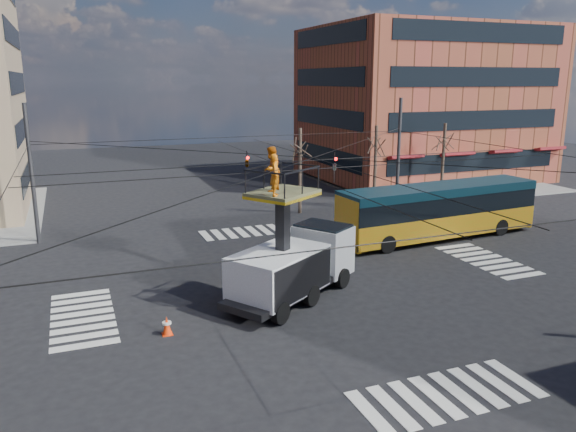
% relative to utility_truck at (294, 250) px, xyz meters
% --- Properties ---
extents(ground, '(120.00, 120.00, 0.00)m').
position_rel_utility_truck_xyz_m(ground, '(1.35, 1.02, -2.12)').
color(ground, black).
rests_on(ground, ground).
extents(sidewalk_ne, '(18.00, 18.00, 0.12)m').
position_rel_utility_truck_xyz_m(sidewalk_ne, '(22.35, 22.02, -2.06)').
color(sidewalk_ne, slate).
rests_on(sidewalk_ne, ground).
extents(crosswalks, '(22.40, 22.40, 0.02)m').
position_rel_utility_truck_xyz_m(crosswalks, '(1.35, 1.02, -2.11)').
color(crosswalks, silver).
rests_on(crosswalks, ground).
extents(building_ne, '(20.06, 16.06, 14.00)m').
position_rel_utility_truck_xyz_m(building_ne, '(23.32, 25.00, 4.89)').
color(building_ne, brown).
rests_on(building_ne, ground).
extents(overhead_network, '(24.24, 24.24, 8.00)m').
position_rel_utility_truck_xyz_m(overhead_network, '(1.27, 1.43, 2.17)').
color(overhead_network, '#2D2D30').
rests_on(overhead_network, ground).
extents(tree_a, '(2.00, 2.00, 6.00)m').
position_rel_utility_truck_xyz_m(tree_a, '(6.35, 14.52, 2.51)').
color(tree_a, '#382B21').
rests_on(tree_a, ground).
extents(tree_b, '(2.00, 2.00, 6.00)m').
position_rel_utility_truck_xyz_m(tree_b, '(12.35, 14.52, 2.51)').
color(tree_b, '#382B21').
rests_on(tree_b, ground).
extents(tree_c, '(2.00, 2.00, 6.00)m').
position_rel_utility_truck_xyz_m(tree_c, '(18.35, 14.52, 2.51)').
color(tree_c, '#382B21').
rests_on(tree_c, ground).
extents(utility_truck, '(7.11, 5.78, 6.62)m').
position_rel_utility_truck_xyz_m(utility_truck, '(0.00, 0.00, 0.00)').
color(utility_truck, black).
rests_on(utility_truck, ground).
extents(city_bus, '(13.05, 3.57, 3.20)m').
position_rel_utility_truck_xyz_m(city_bus, '(11.52, 5.54, -0.39)').
color(city_bus, orange).
rests_on(city_bus, ground).
extents(traffic_cone, '(0.36, 0.36, 0.72)m').
position_rel_utility_truck_xyz_m(traffic_cone, '(-5.77, -1.78, -1.76)').
color(traffic_cone, '#FF370A').
rests_on(traffic_cone, ground).
extents(worker_ground, '(0.59, 1.11, 1.80)m').
position_rel_utility_truck_xyz_m(worker_ground, '(-2.69, 0.72, -1.22)').
color(worker_ground, '#FF4410').
rests_on(worker_ground, ground).
extents(flagger, '(1.33, 1.46, 1.96)m').
position_rel_utility_truck_xyz_m(flagger, '(7.66, 4.59, -1.14)').
color(flagger, orange).
rests_on(flagger, ground).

